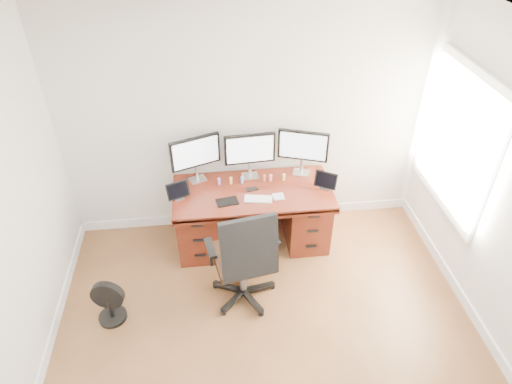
{
  "coord_description": "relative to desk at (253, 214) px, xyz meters",
  "views": [
    {
      "loc": [
        -0.42,
        -2.09,
        3.64
      ],
      "look_at": [
        0.0,
        1.5,
        0.95
      ],
      "focal_mm": 32.0,
      "sensor_mm": 36.0,
      "label": 1
    }
  ],
  "objects": [
    {
      "name": "back_wall",
      "position": [
        0.0,
        0.42,
        0.95
      ],
      "size": [
        4.0,
        0.1,
        2.7
      ],
      "primitive_type": "cube",
      "color": "silver",
      "rests_on": "ground"
    },
    {
      "name": "desk",
      "position": [
        0.0,
        0.0,
        0.0
      ],
      "size": [
        1.7,
        0.8,
        0.75
      ],
      "color": "#521B10",
      "rests_on": "ground"
    },
    {
      "name": "office_chair",
      "position": [
        -0.18,
        -0.85,
        -0.01
      ],
      "size": [
        0.73,
        0.73,
        1.18
      ],
      "rotation": [
        0.0,
        0.0,
        0.18
      ],
      "color": "black",
      "rests_on": "ground"
    },
    {
      "name": "floor_fan",
      "position": [
        -1.48,
        -0.94,
        -0.18
      ],
      "size": [
        0.32,
        0.27,
        0.46
      ],
      "rotation": [
        0.0,
        0.0,
        -0.2
      ],
      "color": "black",
      "rests_on": "ground"
    },
    {
      "name": "monitor_left",
      "position": [
        -0.58,
        0.24,
        0.68
      ],
      "size": [
        0.53,
        0.23,
        0.53
      ],
      "rotation": [
        0.0,
        0.0,
        0.36
      ],
      "color": "silver",
      "rests_on": "desk"
    },
    {
      "name": "monitor_center",
      "position": [
        0.0,
        0.24,
        0.68
      ],
      "size": [
        0.55,
        0.15,
        0.53
      ],
      "rotation": [
        0.0,
        0.0,
        0.07
      ],
      "color": "silver",
      "rests_on": "desk"
    },
    {
      "name": "monitor_right",
      "position": [
        0.58,
        0.24,
        0.68
      ],
      "size": [
        0.53,
        0.22,
        0.53
      ],
      "rotation": [
        0.0,
        0.0,
        -0.34
      ],
      "color": "silver",
      "rests_on": "desk"
    },
    {
      "name": "tablet_left",
      "position": [
        -0.78,
        -0.08,
        0.43
      ],
      "size": [
        0.25,
        0.15,
        0.19
      ],
      "rotation": [
        0.0,
        0.0,
        0.38
      ],
      "color": "silver",
      "rests_on": "desk"
    },
    {
      "name": "tablet_right",
      "position": [
        0.78,
        -0.08,
        0.43
      ],
      "size": [
        0.24,
        0.18,
        0.19
      ],
      "rotation": [
        0.0,
        0.0,
        -0.54
      ],
      "color": "silver",
      "rests_on": "desk"
    },
    {
      "name": "keyboard",
      "position": [
        0.04,
        -0.2,
        0.36
      ],
      "size": [
        0.31,
        0.17,
        0.01
      ],
      "primitive_type": "cube",
      "rotation": [
        0.0,
        0.0,
        -0.18
      ],
      "color": "silver",
      "rests_on": "desk"
    },
    {
      "name": "trackpad",
      "position": [
        0.26,
        -0.18,
        0.35
      ],
      "size": [
        0.12,
        0.12,
        0.01
      ],
      "primitive_type": "cube",
      "rotation": [
        0.0,
        0.0,
        0.05
      ],
      "color": "silver",
      "rests_on": "desk"
    },
    {
      "name": "drawing_tablet",
      "position": [
        -0.28,
        -0.2,
        0.35
      ],
      "size": [
        0.24,
        0.18,
        0.01
      ],
      "primitive_type": "cube",
      "rotation": [
        0.0,
        0.0,
        0.17
      ],
      "color": "black",
      "rests_on": "desk"
    },
    {
      "name": "phone",
      "position": [
        -0.01,
        -0.02,
        0.35
      ],
      "size": [
        0.13,
        0.09,
        0.01
      ],
      "primitive_type": "cube",
      "rotation": [
        0.0,
        0.0,
        0.24
      ],
      "color": "black",
      "rests_on": "desk"
    },
    {
      "name": "figurine_purple",
      "position": [
        -0.35,
        0.12,
        0.4
      ],
      "size": [
        0.04,
        0.04,
        0.09
      ],
      "color": "#9670DA",
      "rests_on": "desk"
    },
    {
      "name": "figurine_orange",
      "position": [
        -0.22,
        0.12,
        0.4
      ],
      "size": [
        0.04,
        0.04,
        0.09
      ],
      "color": "#F6B34E",
      "rests_on": "desk"
    },
    {
      "name": "figurine_blue",
      "position": [
        -0.1,
        0.12,
        0.4
      ],
      "size": [
        0.04,
        0.04,
        0.09
      ],
      "color": "#5C9FF3",
      "rests_on": "desk"
    },
    {
      "name": "figurine_brown",
      "position": [
        0.14,
        0.12,
        0.4
      ],
      "size": [
        0.04,
        0.04,
        0.09
      ],
      "color": "#9A5140",
      "rests_on": "desk"
    },
    {
      "name": "figurine_pink",
      "position": [
        0.21,
        0.12,
        0.4
      ],
      "size": [
        0.04,
        0.04,
        0.09
      ],
      "color": "pink",
      "rests_on": "desk"
    },
    {
      "name": "figurine_yellow",
      "position": [
        0.36,
        0.12,
        0.4
      ],
      "size": [
        0.04,
        0.04,
        0.09
      ],
      "color": "#E0C967",
      "rests_on": "desk"
    }
  ]
}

